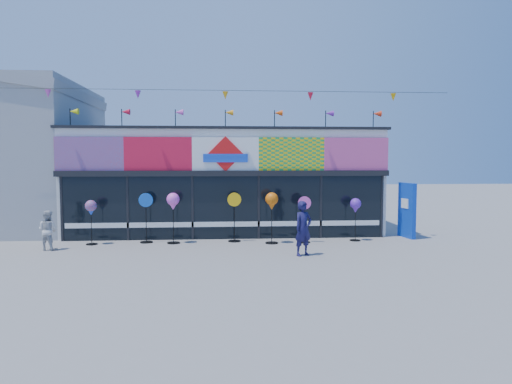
{
  "coord_description": "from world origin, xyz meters",
  "views": [
    {
      "loc": [
        -0.1,
        -13.1,
        2.87
      ],
      "look_at": [
        1.0,
        2.0,
        1.82
      ],
      "focal_mm": 32.0,
      "sensor_mm": 36.0,
      "label": 1
    }
  ],
  "objects": [
    {
      "name": "spinner_0",
      "position": [
        -4.57,
        2.65,
        1.22
      ],
      "size": [
        0.39,
        0.39,
        1.52
      ],
      "color": "black",
      "rests_on": "ground"
    },
    {
      "name": "child",
      "position": [
        -5.7,
        1.79,
        0.64
      ],
      "size": [
        0.69,
        0.5,
        1.28
      ],
      "primitive_type": "imported",
      "rotation": [
        0.0,
        0.0,
        2.88
      ],
      "color": "#BCBCBC",
      "rests_on": "ground"
    },
    {
      "name": "spinner_4",
      "position": [
        1.57,
        2.43,
        1.42
      ],
      "size": [
        0.45,
        0.45,
        1.77
      ],
      "color": "black",
      "rests_on": "ground"
    },
    {
      "name": "spinner_5",
      "position": [
        2.73,
        2.49,
        0.86
      ],
      "size": [
        0.45,
        0.41,
        1.62
      ],
      "color": "black",
      "rests_on": "ground"
    },
    {
      "name": "spinner_1",
      "position": [
        -2.78,
        2.9,
        0.92
      ],
      "size": [
        0.47,
        0.44,
        1.73
      ],
      "color": "black",
      "rests_on": "ground"
    },
    {
      "name": "kite_shop",
      "position": [
        0.0,
        5.94,
        2.05
      ],
      "size": [
        16.0,
        5.7,
        5.31
      ],
      "color": "white",
      "rests_on": "ground"
    },
    {
      "name": "spinner_3",
      "position": [
        0.3,
        2.88,
        0.92
      ],
      "size": [
        0.49,
        0.44,
        1.74
      ],
      "color": "black",
      "rests_on": "ground"
    },
    {
      "name": "adult_man",
      "position": [
        2.31,
        0.36,
        0.83
      ],
      "size": [
        0.72,
        0.64,
        1.65
      ],
      "primitive_type": "imported",
      "rotation": [
        0.0,
        0.0,
        0.51
      ],
      "color": "#171543",
      "rests_on": "ground"
    },
    {
      "name": "spinner_2",
      "position": [
        -1.81,
        2.68,
        1.4
      ],
      "size": [
        0.44,
        0.44,
        1.75
      ],
      "color": "black",
      "rests_on": "ground"
    },
    {
      "name": "spinner_6",
      "position": [
        4.61,
        2.74,
        1.22
      ],
      "size": [
        0.39,
        0.39,
        1.53
      ],
      "color": "black",
      "rests_on": "ground"
    },
    {
      "name": "blue_sign",
      "position": [
        6.72,
        3.28,
        1.02
      ],
      "size": [
        0.3,
        1.03,
        2.03
      ],
      "rotation": [
        0.0,
        0.0,
        0.15
      ],
      "color": "#0C3CBB",
      "rests_on": "ground"
    },
    {
      "name": "ground",
      "position": [
        0.0,
        0.0,
        0.0
      ],
      "size": [
        80.0,
        80.0,
        0.0
      ],
      "primitive_type": "plane",
      "color": "gray",
      "rests_on": "ground"
    }
  ]
}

